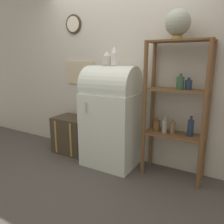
% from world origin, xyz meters
% --- Properties ---
extents(ground_plane, '(12.00, 12.00, 0.00)m').
position_xyz_m(ground_plane, '(0.00, 0.00, 0.00)').
color(ground_plane, '#4C4742').
extents(wall_back, '(7.00, 0.09, 2.70)m').
position_xyz_m(wall_back, '(-0.01, 0.57, 1.35)').
color(wall_back, beige).
rests_on(wall_back, ground_plane).
extents(refrigerator, '(0.73, 0.61, 1.40)m').
position_xyz_m(refrigerator, '(-0.00, 0.26, 0.72)').
color(refrigerator, silver).
rests_on(refrigerator, ground_plane).
extents(suitcase_trunk, '(0.55, 0.43, 0.58)m').
position_xyz_m(suitcase_trunk, '(-0.75, 0.30, 0.29)').
color(suitcase_trunk, '#423828').
rests_on(suitcase_trunk, ground_plane).
extents(shelf_unit, '(0.75, 0.34, 1.69)m').
position_xyz_m(shelf_unit, '(0.86, 0.36, 0.95)').
color(shelf_unit, brown).
rests_on(shelf_unit, ground_plane).
extents(globe, '(0.28, 0.28, 0.32)m').
position_xyz_m(globe, '(0.82, 0.32, 1.87)').
color(globe, '#AD8942').
rests_on(globe, shelf_unit).
extents(vase_left, '(0.11, 0.11, 0.19)m').
position_xyz_m(vase_left, '(-0.06, 0.26, 1.49)').
color(vase_left, beige).
rests_on(vase_left, refrigerator).
extents(vase_center, '(0.09, 0.09, 0.25)m').
position_xyz_m(vase_center, '(0.05, 0.25, 1.51)').
color(vase_center, white).
rests_on(vase_center, refrigerator).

